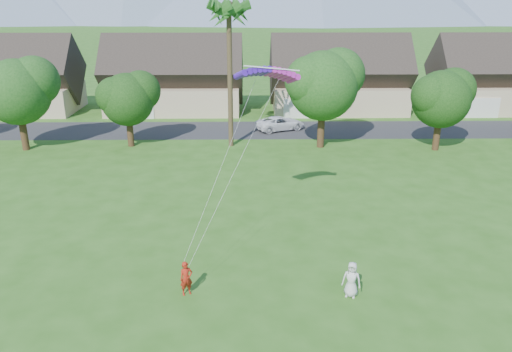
{
  "coord_description": "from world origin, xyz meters",
  "views": [
    {
      "loc": [
        -0.33,
        -14.8,
        12.84
      ],
      "look_at": [
        0.0,
        10.0,
        3.8
      ],
      "focal_mm": 35.0,
      "sensor_mm": 36.0,
      "label": 1
    }
  ],
  "objects_px": {
    "watcher": "(351,279)",
    "parafoil_kite": "(267,71)",
    "kite_flyer": "(186,278)",
    "parked_car": "(280,123)"
  },
  "relations": [
    {
      "from": "parafoil_kite",
      "to": "kite_flyer",
      "type": "bearing_deg",
      "value": -146.31
    },
    {
      "from": "kite_flyer",
      "to": "parafoil_kite",
      "type": "height_order",
      "value": "parafoil_kite"
    },
    {
      "from": "parked_car",
      "to": "parafoil_kite",
      "type": "relative_size",
      "value": 1.36
    },
    {
      "from": "watcher",
      "to": "parked_car",
      "type": "height_order",
      "value": "watcher"
    },
    {
      "from": "kite_flyer",
      "to": "watcher",
      "type": "bearing_deg",
      "value": -28.26
    },
    {
      "from": "parafoil_kite",
      "to": "watcher",
      "type": "bearing_deg",
      "value": -87.91
    },
    {
      "from": "kite_flyer",
      "to": "parafoil_kite",
      "type": "bearing_deg",
      "value": 33.19
    },
    {
      "from": "kite_flyer",
      "to": "parafoil_kite",
      "type": "relative_size",
      "value": 0.45
    },
    {
      "from": "watcher",
      "to": "parafoil_kite",
      "type": "xyz_separation_m",
      "value": [
        -3.59,
        6.76,
        8.26
      ]
    },
    {
      "from": "watcher",
      "to": "parafoil_kite",
      "type": "height_order",
      "value": "parafoil_kite"
    }
  ]
}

